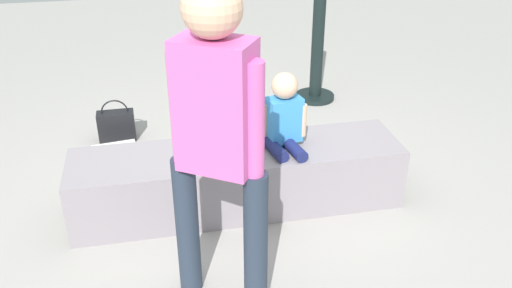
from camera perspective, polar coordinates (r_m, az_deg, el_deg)
ground_plane at (r=3.56m, az=-1.85°, el=-6.40°), size 12.00×12.00×0.00m
concrete_ledge at (r=3.45m, az=-1.90°, el=-3.65°), size 2.07×0.50×0.40m
child_seated at (r=3.30m, az=2.99°, el=2.98°), size 0.28×0.33×0.48m
adult_standing at (r=2.36m, az=-4.18°, el=1.76°), size 0.42×0.35×1.62m
cake_plate at (r=3.43m, az=-1.06°, el=0.47°), size 0.22×0.22×0.07m
gift_bag at (r=4.20m, az=-0.30°, el=2.13°), size 0.20×0.09×0.38m
railing_post at (r=4.94m, az=6.48°, el=9.84°), size 0.36×0.36×1.23m
water_bottle_near_gift at (r=4.60m, az=-2.80°, el=3.62°), size 0.06×0.06×0.24m
water_bottle_far_side at (r=4.41m, az=1.50°, el=2.47°), size 0.07×0.07×0.23m
party_cup_red at (r=4.09m, az=-2.49°, el=-0.58°), size 0.08×0.08×0.11m
cake_box_white at (r=4.08m, az=-14.51°, el=-1.50°), size 0.36×0.36×0.11m
handbag_black_leather at (r=4.42m, az=-14.51°, el=1.92°), size 0.28×0.13×0.35m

